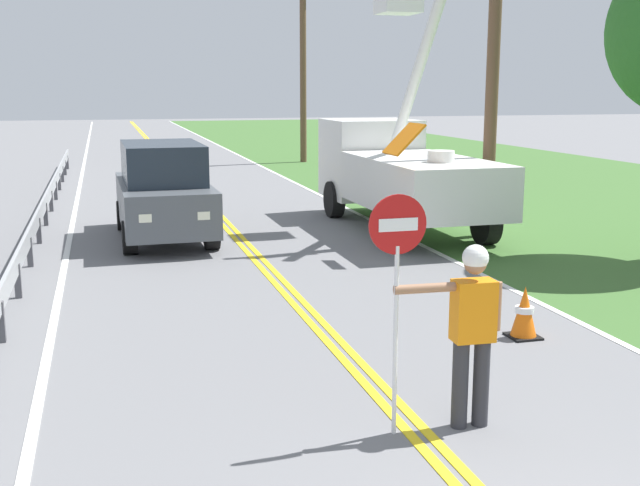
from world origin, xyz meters
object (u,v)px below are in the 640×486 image
(flagger_worker, at_px, (472,324))
(utility_pole_mid, at_px, (303,60))
(traffic_cone_lead, at_px, (524,313))
(utility_pole_near, at_px, (495,28))
(stop_sign_paddle, at_px, (397,261))
(oncoming_suv_nearest, at_px, (163,191))
(utility_bucket_truck, at_px, (398,167))

(flagger_worker, distance_m, utility_pole_mid, 28.00)
(traffic_cone_lead, bearing_deg, flagger_worker, -129.61)
(utility_pole_near, bearing_deg, utility_pole_mid, 88.79)
(flagger_worker, distance_m, stop_sign_paddle, 1.02)
(oncoming_suv_nearest, height_order, utility_pole_mid, utility_pole_mid)
(utility_pole_near, bearing_deg, utility_bucket_truck, 132.75)
(utility_bucket_truck, relative_size, oncoming_suv_nearest, 1.47)
(utility_pole_near, bearing_deg, oncoming_suv_nearest, 167.59)
(utility_pole_mid, height_order, traffic_cone_lead, utility_pole_mid)
(utility_pole_mid, relative_size, traffic_cone_lead, 12.05)
(utility_pole_mid, bearing_deg, stop_sign_paddle, -102.46)
(oncoming_suv_nearest, xyz_separation_m, traffic_cone_lead, (4.06, -8.31, -0.72))
(oncoming_suv_nearest, xyz_separation_m, utility_pole_near, (6.98, -1.54, 3.46))
(oncoming_suv_nearest, distance_m, utility_pole_near, 7.95)
(stop_sign_paddle, relative_size, utility_bucket_truck, 0.34)
(utility_pole_near, bearing_deg, traffic_cone_lead, -113.34)
(utility_bucket_truck, distance_m, traffic_cone_lead, 8.60)
(stop_sign_paddle, bearing_deg, oncoming_suv_nearest, 97.20)
(flagger_worker, bearing_deg, utility_bucket_truck, 72.70)
(flagger_worker, bearing_deg, stop_sign_paddle, 177.35)
(utility_bucket_truck, height_order, utility_pole_near, utility_pole_near)
(oncoming_suv_nearest, relative_size, traffic_cone_lead, 6.62)
(stop_sign_paddle, relative_size, utility_pole_near, 0.27)
(utility_bucket_truck, height_order, traffic_cone_lead, utility_bucket_truck)
(oncoming_suv_nearest, bearing_deg, utility_pole_near, -12.41)
(utility_bucket_truck, distance_m, utility_pole_mid, 16.90)
(utility_bucket_truck, xyz_separation_m, oncoming_suv_nearest, (-5.47, -0.11, -0.36))
(traffic_cone_lead, bearing_deg, utility_pole_mid, 82.45)
(oncoming_suv_nearest, bearing_deg, stop_sign_paddle, -82.80)
(utility_bucket_truck, bearing_deg, utility_pole_near, -47.25)
(utility_pole_near, distance_m, traffic_cone_lead, 8.48)
(utility_pole_mid, bearing_deg, utility_pole_near, -91.21)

